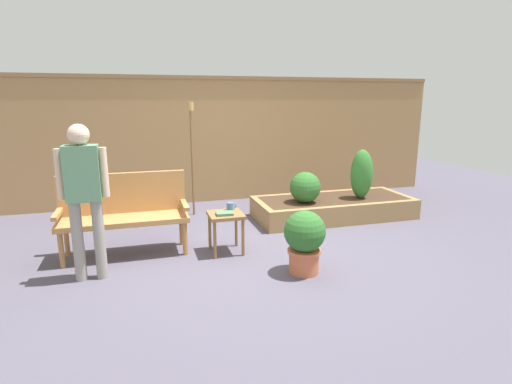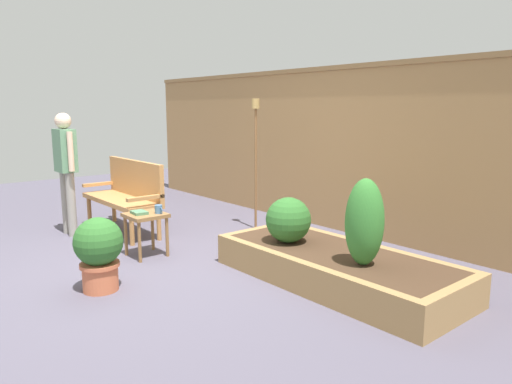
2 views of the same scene
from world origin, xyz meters
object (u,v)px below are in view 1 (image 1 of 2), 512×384
(cup_on_table, at_px, (230,206))
(shrub_far_corner, at_px, (362,174))
(book_on_table, at_px, (225,214))
(garden_bench, at_px, (124,208))
(potted_boxwood, at_px, (305,239))
(tiki_torch, at_px, (191,139))
(shrub_near_bench, at_px, (305,187))
(person_by_bench, at_px, (84,189))
(side_table, at_px, (226,220))

(cup_on_table, relative_size, shrub_far_corner, 0.16)
(cup_on_table, bearing_deg, book_on_table, -120.92)
(garden_bench, height_order, potted_boxwood, garden_bench)
(book_on_table, height_order, shrub_far_corner, shrub_far_corner)
(potted_boxwood, bearing_deg, tiki_torch, 107.82)
(book_on_table, xyz_separation_m, shrub_near_bench, (1.39, 0.92, 0.03))
(book_on_table, relative_size, potted_boxwood, 0.29)
(shrub_near_bench, distance_m, person_by_bench, 3.10)
(side_table, relative_size, tiki_torch, 0.28)
(garden_bench, height_order, person_by_bench, person_by_bench)
(cup_on_table, relative_size, shrub_near_bench, 0.27)
(book_on_table, height_order, person_by_bench, person_by_bench)
(tiki_torch, bearing_deg, shrub_near_bench, -29.40)
(side_table, distance_m, shrub_far_corner, 2.46)
(shrub_near_bench, relative_size, tiki_torch, 0.26)
(shrub_near_bench, height_order, tiki_torch, tiki_torch)
(garden_bench, relative_size, shrub_far_corner, 1.93)
(potted_boxwood, xyz_separation_m, shrub_near_bench, (0.71, 1.65, 0.15))
(garden_bench, relative_size, book_on_table, 7.44)
(shrub_near_bench, bearing_deg, shrub_far_corner, -0.00)
(cup_on_table, xyz_separation_m, book_on_table, (-0.11, -0.18, -0.03))
(shrub_near_bench, bearing_deg, potted_boxwood, -113.29)
(side_table, height_order, potted_boxwood, potted_boxwood)
(potted_boxwood, distance_m, person_by_bench, 2.25)
(side_table, bearing_deg, garden_bench, 163.69)
(book_on_table, bearing_deg, shrub_far_corner, 26.28)
(garden_bench, distance_m, side_table, 1.19)
(cup_on_table, distance_m, person_by_bench, 1.66)
(garden_bench, bearing_deg, book_on_table, -19.71)
(potted_boxwood, bearing_deg, shrub_near_bench, 66.71)
(side_table, height_order, shrub_far_corner, shrub_far_corner)
(shrub_far_corner, relative_size, tiki_torch, 0.43)
(potted_boxwood, bearing_deg, cup_on_table, 121.98)
(garden_bench, height_order, shrub_far_corner, shrub_far_corner)
(book_on_table, distance_m, shrub_far_corner, 2.49)
(shrub_near_bench, relative_size, shrub_far_corner, 0.60)
(person_by_bench, bearing_deg, garden_bench, 63.56)
(side_table, xyz_separation_m, person_by_bench, (-1.47, -0.33, 0.54))
(side_table, height_order, cup_on_table, cup_on_table)
(cup_on_table, relative_size, potted_boxwood, 0.18)
(side_table, relative_size, cup_on_table, 3.98)
(cup_on_table, height_order, tiki_torch, tiki_torch)
(person_by_bench, bearing_deg, shrub_near_bench, 22.59)
(book_on_table, bearing_deg, shrub_near_bench, 37.97)
(garden_bench, bearing_deg, cup_on_table, -9.94)
(side_table, bearing_deg, tiki_torch, 94.93)
(side_table, xyz_separation_m, potted_boxwood, (0.66, -0.80, -0.02))
(side_table, height_order, person_by_bench, person_by_bench)
(shrub_far_corner, height_order, tiki_torch, tiki_torch)
(side_table, height_order, tiki_torch, tiki_torch)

